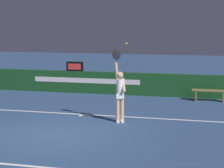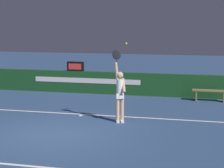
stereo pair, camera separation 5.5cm
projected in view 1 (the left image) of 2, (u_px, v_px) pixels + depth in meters
ground_plane at (55, 134)px, 11.93m from camera, size 60.00×60.00×0.00m
court_lines at (55, 134)px, 11.96m from camera, size 11.41×5.42×0.00m
back_wall at (111, 83)px, 18.50m from camera, size 15.90×0.28×1.01m
speed_display at (75, 66)px, 18.79m from camera, size 0.79×0.15×0.44m
tennis_player at (120, 92)px, 13.22m from camera, size 0.49×0.40×2.42m
tennis_ball at (126, 44)px, 12.99m from camera, size 0.07×0.07×0.07m
courtside_bench_near at (210, 93)px, 16.85m from camera, size 1.47×0.37×0.47m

